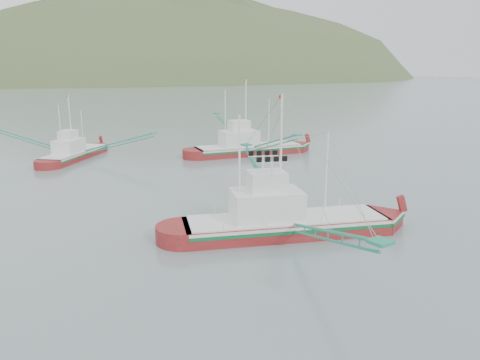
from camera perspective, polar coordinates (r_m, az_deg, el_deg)
ground at (r=36.31m, az=5.58°, el=-6.72°), size 1200.00×1200.00×0.00m
main_boat at (r=35.84m, az=5.48°, el=-3.01°), size 16.06×27.07×11.52m
bg_boat_far at (r=69.76m, az=-19.63°, el=4.13°), size 19.55×19.92×9.60m
bg_boat_right at (r=69.10m, az=0.99°, el=4.88°), size 16.53×28.47×11.71m
headland_right at (r=525.91m, az=-5.92°, el=12.12°), size 684.00×432.00×306.00m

